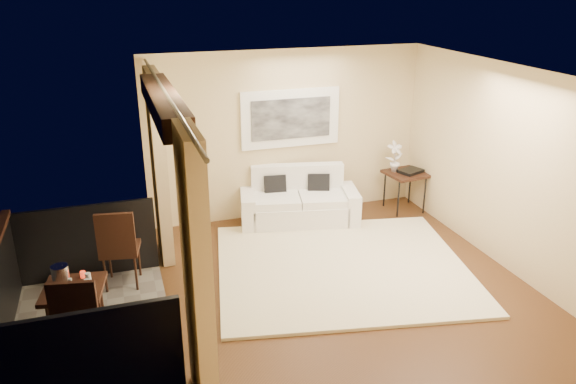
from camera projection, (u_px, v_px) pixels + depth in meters
floor at (346, 284)px, 7.26m from camera, size 5.00×5.00×0.00m
room_shell at (163, 102)px, 5.73m from camera, size 5.00×6.40×5.00m
balcony at (73, 318)px, 6.24m from camera, size 1.81×2.60×1.17m
curtains at (174, 209)px, 6.17m from camera, size 0.16×4.80×2.64m
artwork at (291, 118)px, 8.87m from camera, size 1.62×0.07×0.92m
rug at (342, 267)px, 7.65m from camera, size 3.81×3.47×0.04m
sofa at (299, 203)px, 9.01m from camera, size 1.98×1.16×0.89m
side_table at (406, 176)px, 9.37m from camera, size 0.68×0.68×0.67m
tray at (411, 171)px, 9.34m from camera, size 0.45×0.40×0.05m
orchid at (395, 157)px, 9.30m from camera, size 0.28×0.20×0.52m
bistro_table at (74, 294)px, 5.85m from camera, size 0.69×0.69×0.71m
balcony_chair_far at (118, 244)px, 6.95m from camera, size 0.54×0.54×1.07m
balcony_chair_near at (73, 328)px, 5.32m from camera, size 0.53×0.54×1.05m
ice_bucket at (60, 274)px, 5.86m from camera, size 0.18×0.18×0.20m
candle at (83, 274)px, 5.99m from camera, size 0.06×0.06×0.07m
vase at (71, 286)px, 5.66m from camera, size 0.04×0.04×0.18m
glass_a at (87, 285)px, 5.74m from camera, size 0.06×0.06×0.12m
glass_b at (88, 278)px, 5.87m from camera, size 0.06×0.06×0.12m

